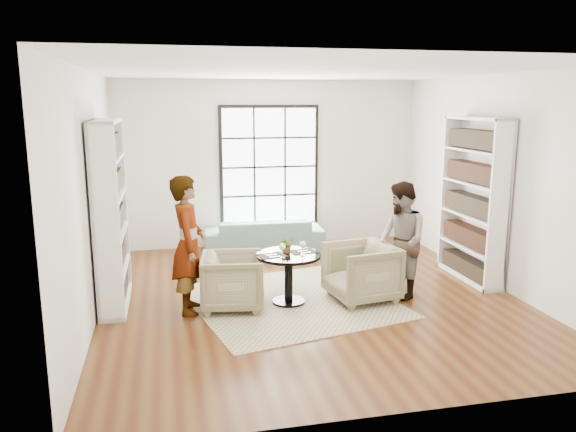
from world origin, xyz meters
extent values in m
plane|color=#563414|center=(0.00, 0.00, 0.00)|extent=(6.00, 6.00, 0.00)
plane|color=silver|center=(0.00, 3.00, 1.50)|extent=(5.50, 0.00, 5.50)
plane|color=silver|center=(-2.75, 0.00, 1.50)|extent=(0.00, 6.00, 6.00)
plane|color=silver|center=(2.75, 0.00, 1.50)|extent=(0.00, 6.00, 6.00)
plane|color=silver|center=(0.00, -3.00, 1.50)|extent=(5.50, 0.00, 5.50)
plane|color=white|center=(0.00, 0.00, 3.00)|extent=(6.00, 6.00, 0.00)
cube|color=black|center=(0.00, 2.98, 1.45)|extent=(1.82, 0.06, 2.22)
cube|color=white|center=(0.00, 2.94, 1.45)|extent=(1.70, 0.02, 2.10)
cube|color=tan|center=(-0.29, -0.12, 0.01)|extent=(2.99, 2.99, 0.01)
cylinder|color=black|center=(-0.33, -0.18, 0.02)|extent=(0.43, 0.43, 0.04)
cylinder|color=black|center=(-0.33, -0.18, 0.33)|extent=(0.11, 0.11, 0.59)
cylinder|color=black|center=(-0.33, -0.18, 0.65)|extent=(0.84, 0.84, 0.04)
imported|color=gray|center=(-0.20, 2.45, 0.30)|extent=(2.09, 0.90, 0.60)
imported|color=tan|center=(-1.06, -0.19, 0.36)|extent=(0.89, 0.87, 0.72)
imported|color=#C5B38C|center=(0.64, -0.26, 0.39)|extent=(0.96, 0.94, 0.77)
imported|color=gray|center=(-1.61, -0.19, 0.87)|extent=(0.48, 0.67, 1.74)
imported|color=gray|center=(1.19, -0.26, 0.79)|extent=(0.60, 0.77, 1.58)
cube|color=#282523|center=(-0.56, -0.21, 0.68)|extent=(0.39, 0.32, 0.01)
cube|color=#282523|center=(-0.13, -0.11, 0.68)|extent=(0.39, 0.32, 0.01)
cylinder|color=silver|center=(-0.45, -0.34, 0.68)|extent=(0.07, 0.07, 0.01)
cylinder|color=silver|center=(-0.45, -0.34, 0.73)|extent=(0.01, 0.01, 0.11)
sphere|color=maroon|center=(-0.45, -0.34, 0.82)|extent=(0.08, 0.08, 0.08)
ellipsoid|color=white|center=(-0.45, -0.34, 0.82)|extent=(0.09, 0.09, 0.09)
cylinder|color=silver|center=(-0.17, -0.29, 0.68)|extent=(0.07, 0.07, 0.01)
cylinder|color=silver|center=(-0.17, -0.29, 0.73)|extent=(0.01, 0.01, 0.11)
sphere|color=maroon|center=(-0.17, -0.29, 0.82)|extent=(0.08, 0.08, 0.08)
ellipsoid|color=white|center=(-0.17, -0.29, 0.82)|extent=(0.09, 0.09, 0.10)
imported|color=gray|center=(-0.34, -0.12, 0.78)|extent=(0.24, 0.23, 0.22)
camera|label=1|loc=(-1.84, -7.06, 2.63)|focal=35.00mm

